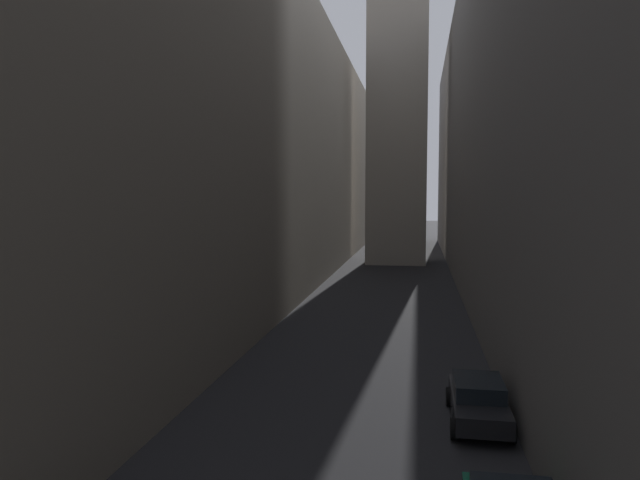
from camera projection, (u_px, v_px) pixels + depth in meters
name	position (u px, v px, depth m)	size (l,w,h in m)	color
ground_plane	(384.00, 296.00, 42.97)	(264.00, 264.00, 0.00)	#232326
building_block_left	(233.00, 145.00, 46.08)	(13.11, 108.00, 22.69)	gray
building_block_right	(552.00, 122.00, 42.03)	(12.55, 108.00, 25.22)	slate
parked_car_right_far	(478.00, 400.00, 19.00)	(1.89, 4.29, 1.43)	black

